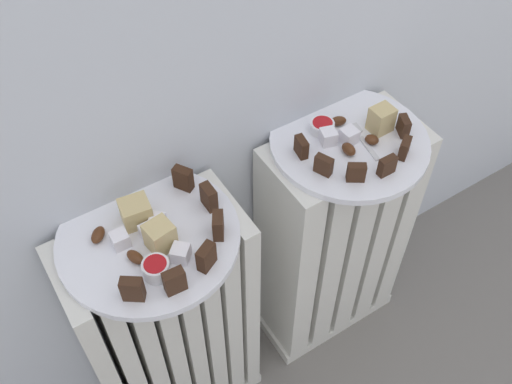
% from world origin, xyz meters
% --- Properties ---
extents(radiator_left, '(0.30, 0.15, 0.55)m').
position_xyz_m(radiator_left, '(-0.18, 0.28, 0.27)').
color(radiator_left, silver).
rests_on(radiator_left, ground_plane).
extents(radiator_right, '(0.30, 0.15, 0.55)m').
position_xyz_m(radiator_right, '(0.18, 0.28, 0.27)').
color(radiator_right, silver).
rests_on(radiator_right, ground_plane).
extents(plate_left, '(0.27, 0.27, 0.01)m').
position_xyz_m(plate_left, '(-0.18, 0.28, 0.56)').
color(plate_left, white).
rests_on(plate_left, radiator_left).
extents(plate_right, '(0.27, 0.27, 0.01)m').
position_xyz_m(plate_right, '(0.18, 0.28, 0.56)').
color(plate_right, white).
rests_on(plate_right, radiator_right).
extents(dark_cake_slice_left_0, '(0.03, 0.03, 0.04)m').
position_xyz_m(dark_cake_slice_left_0, '(-0.24, 0.20, 0.59)').
color(dark_cake_slice_left_0, '#382114').
rests_on(dark_cake_slice_left_0, plate_left).
extents(dark_cake_slice_left_1, '(0.03, 0.02, 0.04)m').
position_xyz_m(dark_cake_slice_left_1, '(-0.19, 0.18, 0.59)').
color(dark_cake_slice_left_1, '#382114').
rests_on(dark_cake_slice_left_1, plate_left).
extents(dark_cake_slice_left_2, '(0.03, 0.03, 0.04)m').
position_xyz_m(dark_cake_slice_left_2, '(-0.14, 0.19, 0.59)').
color(dark_cake_slice_left_2, '#382114').
rests_on(dark_cake_slice_left_2, plate_left).
extents(dark_cake_slice_left_3, '(0.03, 0.03, 0.04)m').
position_xyz_m(dark_cake_slice_left_3, '(-0.10, 0.23, 0.59)').
color(dark_cake_slice_left_3, '#382114').
rests_on(dark_cake_slice_left_3, plate_left).
extents(dark_cake_slice_left_4, '(0.02, 0.03, 0.04)m').
position_xyz_m(dark_cake_slice_left_4, '(-0.08, 0.28, 0.59)').
color(dark_cake_slice_left_4, '#382114').
rests_on(dark_cake_slice_left_4, plate_left).
extents(dark_cake_slice_left_5, '(0.03, 0.03, 0.04)m').
position_xyz_m(dark_cake_slice_left_5, '(-0.10, 0.33, 0.59)').
color(dark_cake_slice_left_5, '#382114').
rests_on(dark_cake_slice_left_5, plate_left).
extents(marble_cake_slice_left_0, '(0.04, 0.04, 0.05)m').
position_xyz_m(marble_cake_slice_left_0, '(-0.18, 0.25, 0.59)').
color(marble_cake_slice_left_0, tan).
rests_on(marble_cake_slice_left_0, plate_left).
extents(marble_cake_slice_left_1, '(0.05, 0.04, 0.04)m').
position_xyz_m(marble_cake_slice_left_1, '(-0.19, 0.31, 0.58)').
color(marble_cake_slice_left_1, tan).
rests_on(marble_cake_slice_left_1, plate_left).
extents(turkish_delight_left_0, '(0.02, 0.02, 0.02)m').
position_xyz_m(turkish_delight_left_0, '(-0.22, 0.29, 0.58)').
color(turkish_delight_left_0, white).
rests_on(turkish_delight_left_0, plate_left).
extents(turkish_delight_left_1, '(0.02, 0.02, 0.02)m').
position_xyz_m(turkish_delight_left_1, '(-0.19, 0.28, 0.58)').
color(turkish_delight_left_1, white).
rests_on(turkish_delight_left_1, plate_left).
extents(turkish_delight_left_2, '(0.03, 0.03, 0.02)m').
position_xyz_m(turkish_delight_left_2, '(-0.16, 0.29, 0.58)').
color(turkish_delight_left_2, white).
rests_on(turkish_delight_left_2, plate_left).
extents(turkish_delight_left_3, '(0.03, 0.03, 0.02)m').
position_xyz_m(turkish_delight_left_3, '(-0.16, 0.22, 0.58)').
color(turkish_delight_left_3, white).
rests_on(turkish_delight_left_3, plate_left).
extents(medjool_date_left_0, '(0.03, 0.03, 0.01)m').
position_xyz_m(medjool_date_left_0, '(-0.25, 0.31, 0.57)').
color(medjool_date_left_0, '#4C2814').
rests_on(medjool_date_left_0, plate_left).
extents(medjool_date_left_1, '(0.03, 0.03, 0.01)m').
position_xyz_m(medjool_date_left_1, '(-0.22, 0.25, 0.57)').
color(medjool_date_left_1, '#4C2814').
rests_on(medjool_date_left_1, plate_left).
extents(jam_bowl_left, '(0.04, 0.04, 0.03)m').
position_xyz_m(jam_bowl_left, '(-0.20, 0.21, 0.58)').
color(jam_bowl_left, white).
rests_on(jam_bowl_left, plate_left).
extents(dark_cake_slice_right_0, '(0.02, 0.03, 0.03)m').
position_xyz_m(dark_cake_slice_right_0, '(0.10, 0.30, 0.58)').
color(dark_cake_slice_right_0, '#382114').
rests_on(dark_cake_slice_right_0, plate_right).
extents(dark_cake_slice_right_1, '(0.02, 0.03, 0.03)m').
position_xyz_m(dark_cake_slice_right_1, '(0.10, 0.24, 0.58)').
color(dark_cake_slice_right_1, '#382114').
rests_on(dark_cake_slice_right_1, plate_right).
extents(dark_cake_slice_right_2, '(0.03, 0.03, 0.03)m').
position_xyz_m(dark_cake_slice_right_2, '(0.14, 0.20, 0.58)').
color(dark_cake_slice_right_2, '#382114').
rests_on(dark_cake_slice_right_2, plate_right).
extents(dark_cake_slice_right_3, '(0.03, 0.01, 0.03)m').
position_xyz_m(dark_cake_slice_right_3, '(0.19, 0.19, 0.58)').
color(dark_cake_slice_right_3, '#382114').
rests_on(dark_cake_slice_right_3, plate_right).
extents(dark_cake_slice_right_4, '(0.03, 0.03, 0.03)m').
position_xyz_m(dark_cake_slice_right_4, '(0.23, 0.20, 0.58)').
color(dark_cake_slice_right_4, '#382114').
rests_on(dark_cake_slice_right_4, plate_right).
extents(dark_cake_slice_right_5, '(0.02, 0.03, 0.03)m').
position_xyz_m(dark_cake_slice_right_5, '(0.27, 0.24, 0.58)').
color(dark_cake_slice_right_5, '#382114').
rests_on(dark_cake_slice_right_5, plate_right).
extents(marble_cake_slice_right_0, '(0.04, 0.03, 0.05)m').
position_xyz_m(marble_cake_slice_right_0, '(0.24, 0.27, 0.59)').
color(marble_cake_slice_right_0, tan).
rests_on(marble_cake_slice_right_0, plate_right).
extents(turkish_delight_right_0, '(0.03, 0.03, 0.03)m').
position_xyz_m(turkish_delight_right_0, '(0.15, 0.29, 0.58)').
color(turkish_delight_right_0, white).
rests_on(turkish_delight_right_0, plate_right).
extents(turkish_delight_right_1, '(0.03, 0.03, 0.03)m').
position_xyz_m(turkish_delight_right_1, '(0.18, 0.28, 0.58)').
color(turkish_delight_right_1, white).
rests_on(turkish_delight_right_1, plate_right).
extents(medjool_date_right_0, '(0.03, 0.03, 0.01)m').
position_xyz_m(medjool_date_right_0, '(0.21, 0.25, 0.57)').
color(medjool_date_right_0, '#4C2814').
rests_on(medjool_date_right_0, plate_right).
extents(medjool_date_right_1, '(0.03, 0.03, 0.02)m').
position_xyz_m(medjool_date_right_1, '(0.19, 0.32, 0.57)').
color(medjool_date_right_1, '#4C2814').
rests_on(medjool_date_right_1, plate_right).
extents(medjool_date_right_2, '(0.02, 0.03, 0.02)m').
position_xyz_m(medjool_date_right_2, '(0.16, 0.26, 0.57)').
color(medjool_date_right_2, '#4C2814').
rests_on(medjool_date_right_2, plate_right).
extents(jam_bowl_right, '(0.04, 0.04, 0.02)m').
position_xyz_m(jam_bowl_right, '(0.16, 0.32, 0.58)').
color(jam_bowl_right, white).
rests_on(jam_bowl_right, plate_right).
extents(fork, '(0.03, 0.09, 0.00)m').
position_xyz_m(fork, '(0.20, 0.27, 0.57)').
color(fork, silver).
rests_on(fork, plate_right).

